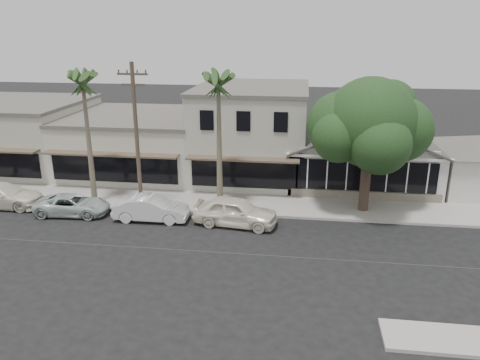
# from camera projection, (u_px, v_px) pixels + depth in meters

# --- Properties ---
(ground) EXTENTS (140.00, 140.00, 0.00)m
(ground) POSITION_uv_depth(u_px,v_px,m) (281.00, 256.00, 23.26)
(ground) COLOR black
(ground) RESTS_ON ground
(sidewalk_north) EXTENTS (90.00, 3.50, 0.15)m
(sidewalk_north) POSITION_uv_depth(u_px,v_px,m) (164.00, 200.00, 30.61)
(sidewalk_north) COLOR #9E9991
(sidewalk_north) RESTS_ON ground
(corner_shop) EXTENTS (10.40, 8.60, 5.10)m
(corner_shop) POSITION_uv_depth(u_px,v_px,m) (361.00, 148.00, 33.54)
(corner_shop) COLOR silver
(corner_shop) RESTS_ON ground
(row_building_near) EXTENTS (8.00, 10.00, 6.50)m
(row_building_near) POSITION_uv_depth(u_px,v_px,m) (252.00, 133.00, 35.33)
(row_building_near) COLOR #BAB7A7
(row_building_near) RESTS_ON ground
(row_building_midnear) EXTENTS (10.00, 10.00, 4.20)m
(row_building_midnear) POSITION_uv_depth(u_px,v_px,m) (138.00, 144.00, 36.84)
(row_building_midnear) COLOR beige
(row_building_midnear) RESTS_ON ground
(row_building_midfar) EXTENTS (11.00, 10.00, 5.00)m
(row_building_midfar) POSITION_uv_depth(u_px,v_px,m) (14.00, 135.00, 38.06)
(row_building_midfar) COLOR #BAB7A7
(row_building_midfar) RESTS_ON ground
(utility_pole) EXTENTS (1.80, 0.24, 9.00)m
(utility_pole) POSITION_uv_depth(u_px,v_px,m) (137.00, 134.00, 27.81)
(utility_pole) COLOR brown
(utility_pole) RESTS_ON ground
(car_0) EXTENTS (5.04, 2.52, 1.65)m
(car_0) POSITION_uv_depth(u_px,v_px,m) (235.00, 211.00, 26.72)
(car_0) COLOR white
(car_0) RESTS_ON ground
(car_1) EXTENTS (4.44, 1.64, 1.45)m
(car_1) POSITION_uv_depth(u_px,v_px,m) (151.00, 208.00, 27.42)
(car_1) COLOR silver
(car_1) RESTS_ON ground
(car_2) EXTENTS (4.55, 2.32, 1.23)m
(car_2) POSITION_uv_depth(u_px,v_px,m) (73.00, 205.00, 28.29)
(car_2) COLOR #B3C1BD
(car_2) RESTS_ON ground
(car_3) EXTENTS (5.24, 2.27, 1.50)m
(car_3) POSITION_uv_depth(u_px,v_px,m) (2.00, 195.00, 29.49)
(car_3) COLOR silver
(car_3) RESTS_ON ground
(shade_tree) EXTENTS (7.42, 6.71, 8.24)m
(shade_tree) POSITION_uv_depth(u_px,v_px,m) (369.00, 124.00, 27.42)
(shade_tree) COLOR #46382B
(shade_tree) RESTS_ON ground
(palm_east) EXTENTS (3.18, 3.18, 8.98)m
(palm_east) POSITION_uv_depth(u_px,v_px,m) (218.00, 85.00, 26.76)
(palm_east) COLOR #726651
(palm_east) RESTS_ON ground
(palm_mid) EXTENTS (3.07, 3.07, 8.89)m
(palm_mid) POSITION_uv_depth(u_px,v_px,m) (83.00, 84.00, 27.72)
(palm_mid) COLOR #726651
(palm_mid) RESTS_ON ground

